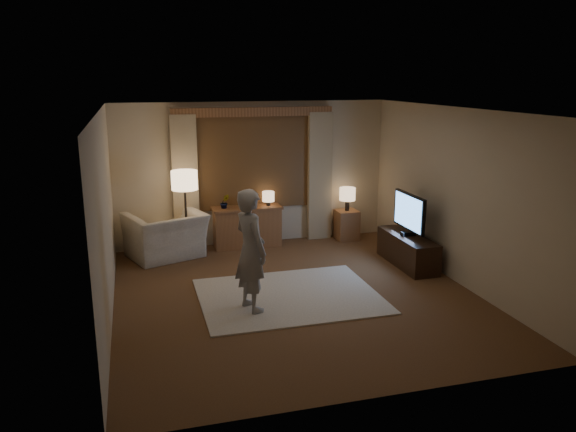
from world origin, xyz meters
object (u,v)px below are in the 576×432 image
object	(u,v)px
tv_stand	(407,250)
person	(251,250)
armchair	(166,235)
sideboard	(247,228)
side_table	(347,225)

from	to	relation	value
tv_stand	person	world-z (taller)	person
armchair	tv_stand	distance (m)	4.08
tv_stand	sideboard	bearing A→B (deg)	143.42
armchair	tv_stand	size ratio (longest dim) A/B	0.86
sideboard	side_table	bearing A→B (deg)	-1.49
sideboard	armchair	xyz separation A→B (m)	(-1.47, -0.27, 0.04)
sideboard	armchair	bearing A→B (deg)	-169.79
sideboard	tv_stand	bearing A→B (deg)	-36.58
sideboard	person	xyz separation A→B (m)	(-0.53, -2.86, 0.49)
person	tv_stand	bearing A→B (deg)	-85.76
armchair	tv_stand	xyz separation A→B (m)	(3.80, -1.47, -0.14)
side_table	tv_stand	xyz separation A→B (m)	(0.41, -1.68, -0.03)
sideboard	side_table	distance (m)	1.92
armchair	person	world-z (taller)	person
armchair	tv_stand	bearing A→B (deg)	138.33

